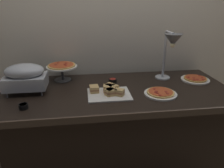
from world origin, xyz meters
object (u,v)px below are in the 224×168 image
(pizza_plate_raised_stand, at_px, (62,67))
(sandwich_platter, at_px, (109,91))
(chafing_dish, at_px, (25,76))
(pizza_plate_center, at_px, (160,93))
(sauce_cup_far, at_px, (113,80))
(pizza_plate_front, at_px, (195,79))
(heat_lamp, at_px, (171,45))
(sauce_cup_near, at_px, (23,106))

(pizza_plate_raised_stand, xyz_separation_m, sandwich_platter, (0.39, -0.37, -0.10))
(chafing_dish, height_order, sandwich_platter, chafing_dish)
(pizza_plate_center, bearing_deg, sauce_cup_far, 137.16)
(chafing_dish, relative_size, pizza_plate_center, 1.25)
(chafing_dish, height_order, sauce_cup_far, chafing_dish)
(chafing_dish, distance_m, pizza_plate_center, 1.08)
(pizza_plate_front, xyz_separation_m, pizza_plate_raised_stand, (-1.22, 0.17, 0.11))
(heat_lamp, xyz_separation_m, sauce_cup_near, (-1.16, -0.34, -0.32))
(pizza_plate_front, bearing_deg, pizza_plate_center, -147.99)
(pizza_plate_front, relative_size, pizza_plate_raised_stand, 0.93)
(pizza_plate_front, relative_size, sauce_cup_near, 4.11)
(sauce_cup_far, bearing_deg, pizza_plate_raised_stand, 165.13)
(chafing_dish, height_order, pizza_plate_raised_stand, chafing_dish)
(chafing_dish, distance_m, sauce_cup_near, 0.32)
(pizza_plate_raised_stand, relative_size, sauce_cup_near, 4.43)
(chafing_dish, xyz_separation_m, pizza_plate_front, (1.48, 0.08, -0.12))
(sauce_cup_far, bearing_deg, heat_lamp, -8.70)
(pizza_plate_raised_stand, bearing_deg, sauce_cup_near, -112.57)
(chafing_dish, relative_size, sandwich_platter, 0.97)
(pizza_plate_center, height_order, sauce_cup_far, sauce_cup_far)
(pizza_plate_center, bearing_deg, heat_lamp, 58.03)
(sandwich_platter, distance_m, sauce_cup_far, 0.26)
(sauce_cup_near, relative_size, sauce_cup_far, 0.87)
(sauce_cup_near, bearing_deg, sauce_cup_far, 31.72)
(chafing_dish, xyz_separation_m, sandwich_platter, (0.65, -0.13, -0.11))
(sauce_cup_far, bearing_deg, pizza_plate_center, -42.84)
(sandwich_platter, bearing_deg, chafing_dish, 168.84)
(chafing_dish, relative_size, heat_lamp, 0.72)
(pizza_plate_raised_stand, bearing_deg, pizza_plate_center, -28.76)
(pizza_plate_center, xyz_separation_m, sauce_cup_near, (-1.01, -0.10, 0.01))
(sandwich_platter, relative_size, sauce_cup_far, 4.65)
(chafing_dish, relative_size, pizza_plate_front, 1.25)
(pizza_plate_raised_stand, bearing_deg, chafing_dish, -137.29)
(pizza_plate_front, xyz_separation_m, pizza_plate_center, (-0.43, -0.27, 0.00))
(pizza_plate_center, distance_m, pizza_plate_raised_stand, 0.91)
(sauce_cup_near, bearing_deg, pizza_plate_raised_stand, 67.43)
(heat_lamp, height_order, sauce_cup_far, heat_lamp)
(heat_lamp, distance_m, pizza_plate_center, 0.43)
(pizza_plate_front, bearing_deg, sandwich_platter, -166.15)
(chafing_dish, bearing_deg, heat_lamp, 2.31)
(pizza_plate_center, xyz_separation_m, pizza_plate_raised_stand, (-0.79, 0.43, 0.11))
(chafing_dish, bearing_deg, pizza_plate_center, -10.25)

